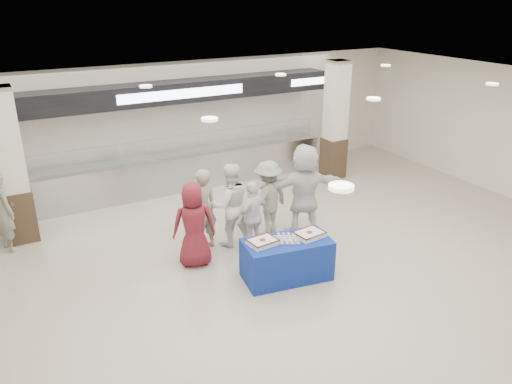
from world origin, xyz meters
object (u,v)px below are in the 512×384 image
sheet_cake_left (263,241)px  sheet_cake_right (309,234)px  soldier_b (268,199)px  chef_short (253,217)px  chef_tall (230,205)px  soldier_a (202,209)px  civilian_white (304,190)px  soldier_bg (4,211)px  civilian_maroon (194,225)px  display_table (287,259)px  cupcake_tray (287,238)px

sheet_cake_left → sheet_cake_right: (0.88, -0.15, 0.00)m
sheet_cake_right → soldier_b: 1.75m
chef_short → chef_tall: bearing=-77.8°
soldier_a → civilian_white: 2.18m
sheet_cake_right → soldier_bg: (-4.76, 3.66, 0.03)m
sheet_cake_left → soldier_bg: 5.23m
sheet_cake_right → soldier_bg: size_ratio=0.33×
civilian_maroon → soldier_a: size_ratio=0.97×
chef_tall → soldier_b: (0.89, 0.02, -0.05)m
chef_tall → civilian_white: civilian_white is taller
chef_tall → sheet_cake_left: bearing=90.5°
sheet_cake_left → soldier_a: 1.73m
chef_tall → soldier_b: size_ratio=1.06×
chef_tall → soldier_bg: bearing=-20.4°
soldier_a → civilian_white: civilian_white is taller
display_table → soldier_a: 2.04m
soldier_bg → soldier_b: bearing=-132.7°
display_table → sheet_cake_right: sheet_cake_right is taller
soldier_a → chef_short: soldier_a is taller
soldier_bg → chef_tall: bearing=-137.1°
civilian_white → chef_tall: bearing=5.1°
sheet_cake_right → soldier_bg: soldier_bg is taller
sheet_cake_left → cupcake_tray: size_ratio=0.92×
soldier_b → cupcake_tray: bearing=52.1°
sheet_cake_right → civilian_maroon: civilian_maroon is taller
civilian_maroon → chef_tall: chef_tall is taller
civilian_maroon → civilian_white: civilian_white is taller
soldier_b → soldier_bg: size_ratio=0.99×
cupcake_tray → chef_tall: (-0.30, 1.66, 0.08)m
cupcake_tray → civilian_maroon: size_ratio=0.34×
display_table → civilian_white: 2.00m
soldier_a → sheet_cake_right: bearing=120.0°
civilian_white → soldier_a: bearing=5.0°
sheet_cake_right → soldier_b: size_ratio=0.34×
sheet_cake_right → soldier_a: (-1.30, 1.83, 0.04)m
chef_tall → civilian_white: (1.59, -0.28, 0.12)m
sheet_cake_right → chef_tall: chef_tall is taller
sheet_cake_right → civilian_maroon: (-1.70, 1.30, 0.02)m
civilian_maroon → chef_tall: 1.05m
cupcake_tray → soldier_bg: (-4.31, 3.60, 0.04)m
chef_tall → soldier_b: chef_tall is taller
sheet_cake_left → civilian_white: size_ratio=0.26×
chef_tall → soldier_bg: (-4.01, 1.94, -0.04)m
sheet_cake_right → soldier_b: bearing=85.2°
civilian_maroon → civilian_white: 2.55m
civilian_maroon → soldier_a: 0.66m
display_table → soldier_b: soldier_b is taller
soldier_bg → chef_short: bearing=-140.8°
civilian_white → sheet_cake_left: bearing=52.0°
soldier_a → civilian_white: bearing=164.4°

